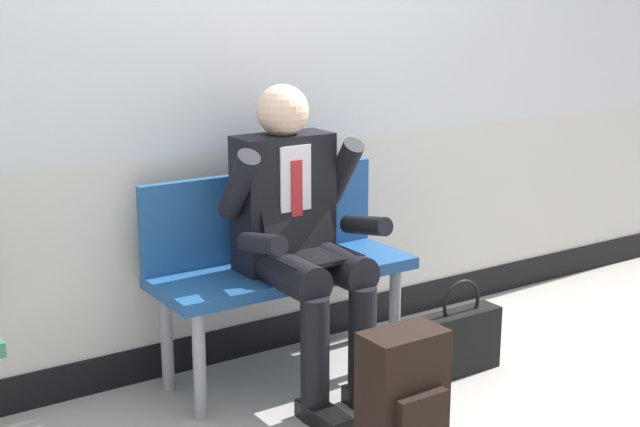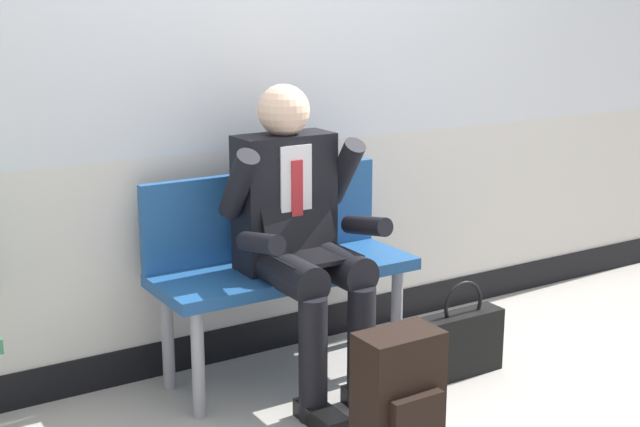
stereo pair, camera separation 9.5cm
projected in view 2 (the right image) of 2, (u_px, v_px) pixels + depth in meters
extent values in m
plane|color=#9E9991|center=(363.00, 411.00, 3.43)|extent=(18.00, 18.00, 0.00)
cube|color=beige|center=(264.00, 231.00, 3.95)|extent=(5.57, 0.12, 0.79)
cube|color=black|center=(266.00, 329.00, 4.06)|extent=(5.57, 0.14, 0.15)
cube|color=navy|center=(285.00, 272.00, 3.64)|extent=(1.10, 0.42, 0.05)
cube|color=navy|center=(264.00, 214.00, 3.73)|extent=(1.10, 0.04, 0.37)
cylinder|color=gray|center=(198.00, 363.00, 3.33)|extent=(0.05, 0.05, 0.44)
cylinder|color=gray|center=(168.00, 338.00, 3.58)|extent=(0.05, 0.05, 0.44)
cylinder|color=gray|center=(397.00, 317.00, 3.81)|extent=(0.05, 0.05, 0.44)
cylinder|color=gray|center=(358.00, 297.00, 4.06)|extent=(0.05, 0.05, 0.44)
cylinder|color=black|center=(287.00, 273.00, 3.39)|extent=(0.15, 0.40, 0.15)
cylinder|color=black|center=(313.00, 360.00, 3.30)|extent=(0.11, 0.11, 0.49)
cube|color=black|center=(321.00, 417.00, 3.30)|extent=(0.10, 0.26, 0.07)
cylinder|color=black|center=(335.00, 264.00, 3.50)|extent=(0.15, 0.40, 0.15)
cylinder|color=black|center=(361.00, 348.00, 3.42)|extent=(0.11, 0.11, 0.49)
cube|color=black|center=(369.00, 403.00, 3.42)|extent=(0.10, 0.26, 0.07)
cube|color=black|center=(284.00, 201.00, 3.56)|extent=(0.40, 0.18, 0.55)
cube|color=silver|center=(296.00, 194.00, 3.47)|extent=(0.14, 0.01, 0.39)
cube|color=#B22328|center=(297.00, 201.00, 3.47)|extent=(0.05, 0.01, 0.33)
sphere|color=beige|center=(284.00, 110.00, 3.47)|extent=(0.21, 0.21, 0.21)
cylinder|color=black|center=(239.00, 184.00, 3.36)|extent=(0.09, 0.25, 0.30)
cylinder|color=black|center=(261.00, 243.00, 3.26)|extent=(0.08, 0.27, 0.12)
cylinder|color=black|center=(343.00, 171.00, 3.60)|extent=(0.09, 0.25, 0.30)
cylinder|color=black|center=(367.00, 226.00, 3.51)|extent=(0.08, 0.27, 0.12)
cube|color=black|center=(316.00, 257.00, 3.41)|extent=(0.31, 0.22, 0.02)
cube|color=black|center=(298.00, 223.00, 3.49)|extent=(0.31, 0.08, 0.21)
cube|color=black|center=(398.00, 397.00, 3.01)|extent=(0.29, 0.17, 0.48)
cube|color=black|center=(462.00, 344.00, 3.74)|extent=(0.38, 0.11, 0.28)
torus|color=black|center=(463.00, 304.00, 3.69)|extent=(0.20, 0.02, 0.20)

